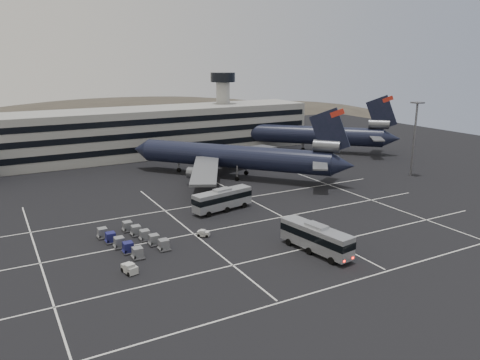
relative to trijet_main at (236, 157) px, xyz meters
The scene contains 12 objects.
ground 39.21m from the trijet_main, 118.24° to the right, with size 260.00×260.00×0.00m, color black.
lane_markings 38.14m from the trijet_main, 117.49° to the right, with size 90.00×55.62×0.01m.
terminal 42.66m from the trijet_main, 120.03° to the left, with size 125.00×26.00×24.00m.
hills 136.87m from the trijet_main, 90.17° to the left, with size 352.00×180.00×44.00m.
lightpole_right 44.52m from the trijet_main, 25.90° to the right, with size 2.40×2.40×18.28m.
trijet_main is the anchor object (origin of this frame).
trijet_far 39.89m from the trijet_main, 28.05° to the left, with size 45.16×44.11×18.08m.
bus_near 47.56m from the trijet_main, 103.58° to the right, with size 4.86×12.99×4.48m.
bus_far 26.13m from the trijet_main, 124.14° to the right, with size 12.77×5.21×4.40m.
tug_a 55.02m from the trijet_main, 133.74° to the right, with size 1.99×2.72×1.58m.
tug_b 39.92m from the trijet_main, 126.04° to the right, with size 2.22×2.16×1.25m.
uld_cluster 45.66m from the trijet_main, 139.62° to the right, with size 9.27×14.16×1.70m.
Camera 1 is at (-34.64, -64.22, 28.70)m, focal length 35.00 mm.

